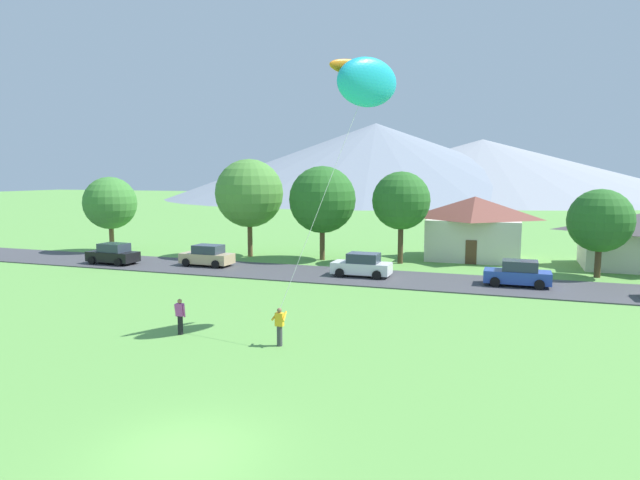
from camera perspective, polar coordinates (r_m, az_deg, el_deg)
The scene contains 16 objects.
ground_plane at distance 16.11m, azimuth -13.91°, elevation -20.61°, with size 400.00×400.00×0.00m, color #609E47.
road_strip at distance 39.27m, azimuth 7.14°, elevation -3.99°, with size 160.00×6.52×0.08m, color #424247.
mountain_far_west_ridge at distance 185.97m, azimuth 16.40°, elevation 7.12°, with size 133.40×133.40×18.50m, color #8E939E.
mountain_west_ridge at distance 178.19m, azimuth 5.76°, elevation 8.18°, with size 130.95×130.95×23.45m, color gray.
house_leftmost at distance 49.92m, azimuth 15.68°, elevation 1.34°, with size 8.31×6.91×5.46m.
tree_near_left at distance 43.92m, azimuth 27.02°, elevation 1.79°, with size 4.50×4.50×6.36m.
tree_left_of_center at distance 49.64m, azimuth -7.33°, elevation 4.81°, with size 6.08×6.08×8.73m.
tree_center at distance 47.21m, azimuth 0.24°, elevation 4.19°, with size 5.74×5.74×8.09m.
tree_right_of_center at distance 45.81m, azimuth 8.41°, elevation 4.03°, with size 4.79×4.79×7.62m.
tree_far_right at distance 55.82m, azimuth -20.90°, elevation 3.58°, with size 4.94×4.94×7.14m.
parked_car_blue_west_end at distance 38.50m, azimuth 19.80°, elevation -3.32°, with size 4.21×2.09×1.68m.
parked_car_white_mid_west at distance 39.68m, azimuth 4.37°, elevation -2.64°, with size 4.21×2.10×1.68m.
parked_car_black_mid_east at distance 48.20m, azimuth -20.63°, elevation -1.38°, with size 4.28×2.24×1.68m.
parked_car_tan_east_end at distance 45.05m, azimuth -11.59°, elevation -1.62°, with size 4.24×2.16×1.68m.
kite_flyer_with_kite at distance 26.20m, azimuth 4.79°, elevation 15.83°, with size 4.74×6.09×12.74m.
watcher_person at distance 26.44m, azimuth -14.28°, elevation -7.62°, with size 0.56×0.24×1.68m.
Camera 1 is at (7.98, -11.90, 7.37)m, focal length 30.91 mm.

